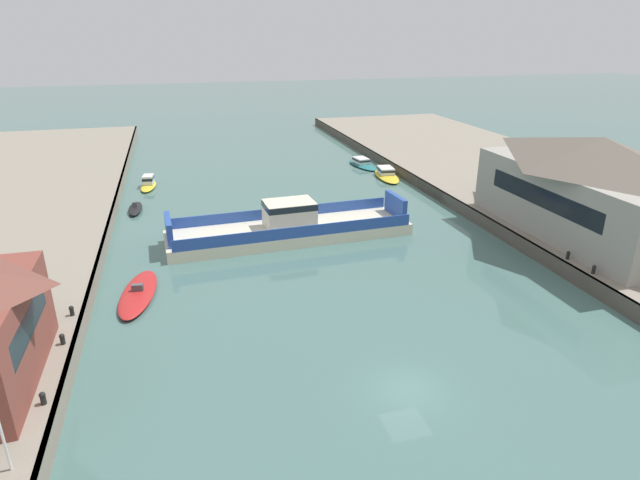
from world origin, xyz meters
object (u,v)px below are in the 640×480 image
object	(u,v)px
moored_boat_mid_left	(386,174)
chain_ferry	(290,227)
moored_boat_mid_right	(138,293)
warehouse_shed	(595,186)
moored_boat_near_left	(148,183)
moored_boat_near_right	(362,163)
moored_boat_far_left	(135,208)

from	to	relation	value
moored_boat_mid_left	chain_ferry	bearing A→B (deg)	-133.16
moored_boat_mid_right	warehouse_shed	size ratio (longest dim) A/B	0.40
moored_boat_near_left	warehouse_shed	size ratio (longest dim) A/B	0.28
moored_boat_near_left	moored_boat_mid_left	distance (m)	32.17
moored_boat_near_left	moored_boat_mid_left	world-z (taller)	moored_boat_near_left
moored_boat_near_left	moored_boat_near_right	size ratio (longest dim) A/B	0.76
moored_boat_near_right	warehouse_shed	distance (m)	37.52
moored_boat_near_right	moored_boat_far_left	xyz separation A→B (m)	(-32.16, -13.58, -0.15)
moored_boat_near_right	moored_boat_far_left	size ratio (longest dim) A/B	1.52
moored_boat_mid_right	moored_boat_mid_left	bearing A→B (deg)	41.53
moored_boat_mid_left	moored_boat_near_right	bearing A→B (deg)	98.14
moored_boat_near_left	moored_boat_mid_right	size ratio (longest dim) A/B	0.69
moored_boat_near_right	moored_boat_mid_left	xyz separation A→B (m)	(1.03, -7.21, 0.06)
moored_boat_near_right	moored_boat_mid_left	distance (m)	7.28
moored_boat_near_right	moored_boat_mid_left	bearing A→B (deg)	-81.86
moored_boat_near_left	moored_boat_far_left	world-z (taller)	moored_boat_near_left
moored_boat_far_left	warehouse_shed	size ratio (longest dim) A/B	0.24
moored_boat_mid_right	warehouse_shed	world-z (taller)	warehouse_shed
chain_ferry	moored_boat_far_left	distance (m)	19.89
moored_boat_near_right	moored_boat_mid_right	distance (m)	47.11
moored_boat_mid_left	moored_boat_far_left	size ratio (longest dim) A/B	1.65
chain_ferry	moored_boat_near_right	xyz separation A→B (m)	(16.99, 26.42, -0.68)
moored_boat_mid_right	moored_boat_near_left	bearing A→B (deg)	90.02
moored_boat_near_right	moored_boat_mid_left	world-z (taller)	moored_boat_mid_left
chain_ferry	moored_boat_near_left	bearing A→B (deg)	121.63
warehouse_shed	moored_boat_mid_left	bearing A→B (deg)	106.82
moored_boat_mid_left	moored_boat_mid_right	bearing A→B (deg)	-138.47
moored_boat_near_left	moored_boat_far_left	bearing A→B (deg)	-96.99
moored_boat_near_right	moored_boat_near_left	bearing A→B (deg)	-173.08
moored_boat_near_left	moored_boat_far_left	xyz separation A→B (m)	(-1.21, -9.83, -0.29)
chain_ferry	moored_boat_near_left	size ratio (longest dim) A/B	4.07
moored_boat_mid_right	moored_boat_near_right	bearing A→B (deg)	48.94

